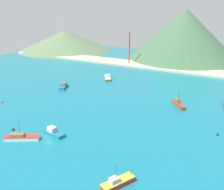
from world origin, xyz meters
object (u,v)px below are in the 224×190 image
Objects in this scene: buoy_1 at (13,130)px; radio_tower at (129,48)px; fishing_boat_6 at (178,104)px; fishing_boat_2 at (108,78)px; fishing_boat_5 at (21,137)px; buoy_2 at (1,102)px; buoy_0 at (218,135)px; fishing_boat_4 at (64,86)px; fishing_boat_0 at (117,183)px; fishing_boat_3 at (54,132)px.

buoy_1 is 0.05× the size of radio_tower.
fishing_boat_2 is at bearing 155.18° from fishing_boat_6.
fishing_boat_5 is 36.51m from buoy_2.
buoy_0 is at bearing 31.82° from fishing_boat_5.
fishing_boat_2 is 26.74m from fishing_boat_4.
fishing_boat_5 is at bearing -29.48° from buoy_2.
buoy_1 is 1.03× the size of buoy_2.
fishing_boat_4 is 65.89m from radio_tower.
fishing_boat_2 is 67.67m from buoy_1.
fishing_boat_0 is 0.89× the size of fishing_boat_2.
buoy_2 is at bearing -154.11° from fishing_boat_6.
buoy_1 reaches higher than buoy_2.
fishing_boat_3 is 50.87m from fishing_boat_6.
fishing_boat_6 reaches higher than buoy_2.
fishing_boat_2 is at bearing 68.24° from buoy_2.
radio_tower is (-23.59, 103.99, 10.54)m from fishing_boat_3.
fishing_boat_2 is (-45.84, 74.75, 0.06)m from fishing_boat_0.
fishing_boat_2 is at bearing 98.65° from fishing_boat_5.
buoy_0 is at bearing 9.52° from buoy_2.
buoy_2 is at bearing -109.27° from fishing_boat_4.
fishing_boat_5 is at bearing 173.32° from fishing_boat_0.
fishing_boat_6 is at bearing 57.07° from fishing_boat_3.
fishing_boat_3 is 8.52× the size of buoy_0.
fishing_boat_3 is 48.26m from fishing_boat_4.
buoy_2 is (-31.78, 17.96, -0.60)m from fishing_boat_5.
fishing_boat_5 reaches higher than fishing_boat_6.
buoy_2 is (-38.19, 10.75, -0.68)m from fishing_boat_3.
fishing_boat_0 reaches higher than fishing_boat_4.
fishing_boat_0 is 35.34m from fishing_boat_5.
radio_tower is (-6.43, 40.56, 10.48)m from fishing_boat_2.
radio_tower is at bearing 114.38° from fishing_boat_0.
radio_tower is (-68.60, 79.29, 11.23)m from buoy_0.
fishing_boat_2 is 0.93× the size of fishing_boat_5.
fishing_boat_4 is at bearing -114.57° from fishing_boat_2.
buoy_2 is at bearing -170.48° from buoy_0.
fishing_boat_3 is at bearing -77.22° from radio_tower.
buoy_2 is at bearing 161.73° from fishing_boat_0.
buoy_0 is 65.36m from buoy_1.
buoy_1 is 28.72m from buoy_2.
fishing_boat_4 is 56.05m from fishing_boat_6.
fishing_boat_5 is (10.74, -70.64, -0.13)m from fishing_boat_2.
radio_tower reaches higher than fishing_boat_0.
fishing_boat_3 is 14.27m from buoy_1.
fishing_boat_2 is 10.40× the size of buoy_0.
radio_tower reaches higher than fishing_boat_5.
fishing_boat_0 is 1.02× the size of fishing_boat_4.
fishing_boat_4 is (-28.28, 39.10, 0.05)m from fishing_boat_3.
buoy_2 is (-66.87, 22.07, -0.68)m from fishing_boat_0.
fishing_boat_6 is 73.20m from buoy_2.
fishing_boat_6 reaches higher than buoy_1.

